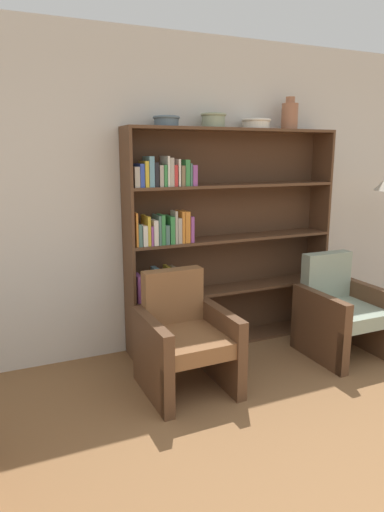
# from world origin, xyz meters

# --- Properties ---
(wall_back) EXTENTS (12.00, 0.06, 2.75)m
(wall_back) POSITION_xyz_m (0.00, 2.87, 1.38)
(wall_back) COLOR silver
(wall_back) RESTS_ON ground
(bookshelf) EXTENTS (1.99, 0.30, 1.97)m
(bookshelf) POSITION_xyz_m (-0.11, 2.69, 0.96)
(bookshelf) COLOR brown
(bookshelf) RESTS_ON ground
(bowl_brass) EXTENTS (0.22, 0.22, 0.08)m
(bowl_brass) POSITION_xyz_m (-0.54, 2.68, 2.02)
(bowl_brass) COLOR slate
(bowl_brass) RESTS_ON bookshelf
(bowl_copper) EXTENTS (0.22, 0.22, 0.12)m
(bowl_copper) POSITION_xyz_m (-0.11, 2.68, 2.04)
(bowl_copper) COLOR gray
(bowl_copper) RESTS_ON bookshelf
(bowl_olive) EXTENTS (0.26, 0.26, 0.08)m
(bowl_olive) POSITION_xyz_m (0.31, 2.68, 2.02)
(bowl_olive) COLOR silver
(bowl_olive) RESTS_ON bookshelf
(vase_tall) EXTENTS (0.15, 0.15, 0.29)m
(vase_tall) POSITION_xyz_m (0.67, 2.68, 2.09)
(vase_tall) COLOR #A36647
(vase_tall) RESTS_ON bookshelf
(armchair_leather) EXTENTS (0.65, 0.69, 0.88)m
(armchair_leather) POSITION_xyz_m (-0.66, 2.03, 0.39)
(armchair_leather) COLOR brown
(armchair_leather) RESTS_ON ground
(armchair_cushioned) EXTENTS (0.64, 0.68, 0.88)m
(armchair_cushioned) POSITION_xyz_m (0.85, 2.03, 0.39)
(armchair_cushioned) COLOR brown
(armchair_cushioned) RESTS_ON ground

